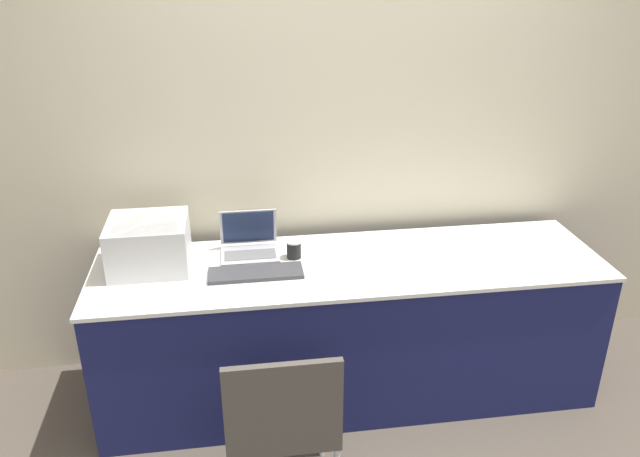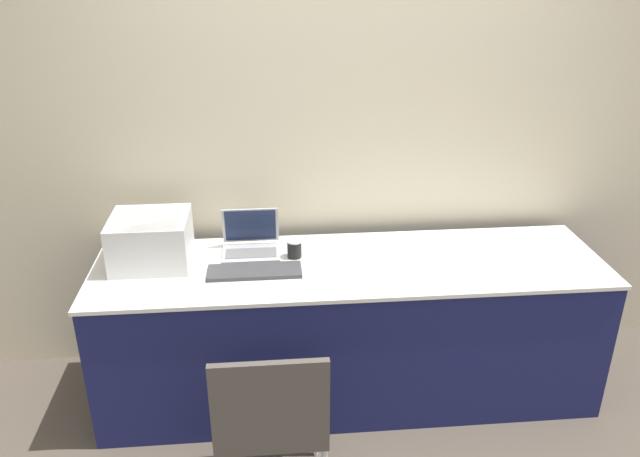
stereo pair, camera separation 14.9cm
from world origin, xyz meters
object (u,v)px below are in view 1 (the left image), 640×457
Objects in this scene: external_keyboard at (256,273)px; printer at (149,243)px; laptop_left at (249,245)px; coffee_cup at (294,249)px; chair at (281,414)px.

printer is at bearing 162.61° from external_keyboard.
laptop_left reaches higher than external_keyboard.
external_keyboard is (0.02, -0.24, -0.04)m from laptop_left.
laptop_left is 3.13× the size of coffee_cup.
coffee_cup is 0.11× the size of chair.
coffee_cup is at bearing -19.48° from laptop_left.
chair is at bearing -56.44° from printer.
chair is (0.06, -0.69, -0.28)m from external_keyboard.
laptop_left is at bearing 9.04° from printer.
laptop_left is at bearing 94.69° from chair.
coffee_cup reaches higher than chair.
printer reaches higher than laptop_left.
printer is at bearing 123.56° from chair.
external_keyboard is 4.86× the size of coffee_cup.
external_keyboard is 0.26m from coffee_cup.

